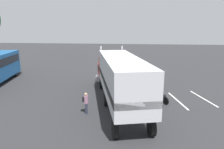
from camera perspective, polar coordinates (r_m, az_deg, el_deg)
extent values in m
plane|color=#2D2D30|center=(23.30, -0.02, -2.81)|extent=(120.00, 120.00, 0.00)
cube|color=silver|center=(22.46, 8.67, -3.54)|extent=(4.31, 1.23, 0.01)
cube|color=silver|center=(19.18, 17.87, -6.94)|extent=(4.34, 1.07, 0.01)
cube|color=silver|center=(20.57, 24.15, -6.12)|extent=(4.29, 1.31, 0.01)
cube|color=#B21919|center=(23.53, -0.81, 1.61)|extent=(2.37, 2.87, 1.20)
cube|color=#B21919|center=(21.87, -0.32, 2.08)|extent=(1.98, 2.77, 2.20)
cube|color=silver|center=(24.44, -1.07, 2.04)|extent=(0.60, 2.05, 1.08)
cube|color=black|center=(23.51, -0.81, 1.75)|extent=(2.38, 2.91, 0.36)
cylinder|color=silver|center=(21.12, -3.10, 3.32)|extent=(0.18, 0.18, 3.40)
cylinder|color=silver|center=(21.40, 2.79, 3.45)|extent=(0.18, 0.18, 3.40)
cube|color=silver|center=(15.61, 2.61, -0.30)|extent=(10.82, 5.15, 2.80)
cube|color=black|center=(15.72, 2.59, -1.79)|extent=(10.83, 5.19, 0.44)
cylinder|color=silver|center=(22.43, -3.75, -0.95)|extent=(1.42, 0.95, 0.64)
cylinder|color=black|center=(23.97, -3.50, -1.02)|extent=(1.14, 0.57, 1.10)
cylinder|color=black|center=(24.22, 1.70, -0.85)|extent=(1.14, 0.57, 1.10)
cylinder|color=black|center=(21.75, -3.06, -2.47)|extent=(1.14, 0.57, 1.10)
cylinder|color=black|center=(22.02, 2.66, -2.27)|extent=(1.14, 0.57, 1.10)
cylinder|color=black|center=(17.05, -1.73, -6.86)|extent=(1.14, 0.57, 1.10)
cylinder|color=black|center=(17.39, 5.54, -6.51)|extent=(1.14, 0.57, 1.10)
cylinder|color=black|center=(12.27, 0.86, -15.13)|extent=(1.14, 0.57, 1.10)
cylinder|color=black|center=(12.74, 11.01, -14.25)|extent=(1.14, 0.57, 1.10)
cylinder|color=#2D3347|center=(15.73, -7.21, -9.25)|extent=(0.18, 0.18, 0.82)
cylinder|color=#2D3347|center=(15.59, -7.24, -9.46)|extent=(0.18, 0.18, 0.82)
cylinder|color=#A5728C|center=(15.41, -7.30, -6.94)|extent=(0.34, 0.34, 0.58)
sphere|color=tan|center=(15.28, -7.34, -5.51)|extent=(0.23, 0.23, 0.23)
cube|color=black|center=(15.41, -8.05, -6.85)|extent=(0.29, 0.21, 0.36)
cylinder|color=black|center=(29.72, -25.27, 0.39)|extent=(1.04, 0.49, 1.00)
cylinder|color=black|center=(18.89, 12.03, -5.85)|extent=(0.61, 0.44, 0.66)
cylinder|color=black|center=(17.83, 14.85, -7.15)|extent=(0.61, 0.44, 0.66)
cube|color=black|center=(18.27, 13.44, -5.65)|extent=(1.06, 0.79, 0.36)
cylinder|color=silver|center=(18.68, 12.28, -4.63)|extent=(0.28, 0.21, 0.69)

